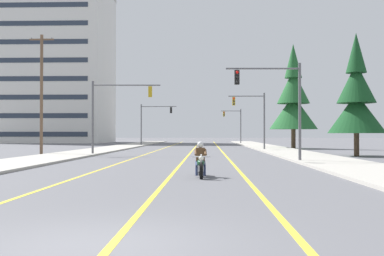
% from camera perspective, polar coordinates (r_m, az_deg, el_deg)
% --- Properties ---
extents(ground_plane, '(400.00, 400.00, 0.00)m').
position_cam_1_polar(ground_plane, '(7.71, -11.83, -14.01)').
color(ground_plane, '#5B5B60').
extents(lane_stripe_center, '(0.16, 100.00, 0.01)m').
position_cam_1_polar(lane_stripe_center, '(52.34, 0.16, -2.66)').
color(lane_stripe_center, yellow).
rests_on(lane_stripe_center, ground).
extents(lane_stripe_left, '(0.16, 100.00, 0.01)m').
position_cam_1_polar(lane_stripe_left, '(52.59, -3.92, -2.65)').
color(lane_stripe_left, yellow).
rests_on(lane_stripe_left, ground).
extents(lane_stripe_right, '(0.16, 100.00, 0.01)m').
position_cam_1_polar(lane_stripe_right, '(52.35, 3.52, -2.66)').
color(lane_stripe_right, yellow).
rests_on(lane_stripe_right, ground).
extents(sidewalk_kerb_right, '(4.40, 110.00, 0.14)m').
position_cam_1_polar(sidewalk_kerb_right, '(47.93, 10.98, -2.75)').
color(sidewalk_kerb_right, '#ADA89E').
rests_on(sidewalk_kerb_right, ground).
extents(sidewalk_kerb_left, '(4.40, 110.00, 0.14)m').
position_cam_1_polar(sidewalk_kerb_left, '(48.62, -11.46, -2.72)').
color(sidewalk_kerb_left, '#ADA89E').
rests_on(sidewalk_kerb_left, ground).
extents(motorcycle_with_rider, '(0.70, 2.19, 1.46)m').
position_cam_1_polar(motorcycle_with_rider, '(18.89, 1.06, -4.33)').
color(motorcycle_with_rider, black).
rests_on(motorcycle_with_rider, ground).
extents(traffic_signal_near_right, '(4.70, 0.47, 6.20)m').
position_cam_1_polar(traffic_signal_near_right, '(29.22, 10.66, 3.83)').
color(traffic_signal_near_right, '#56565B').
rests_on(traffic_signal_near_right, ground).
extents(traffic_signal_near_left, '(5.75, 0.48, 6.20)m').
position_cam_1_polar(traffic_signal_near_left, '(39.06, -9.79, 2.77)').
color(traffic_signal_near_left, '#56565B').
rests_on(traffic_signal_near_left, ground).
extents(traffic_signal_mid_right, '(3.96, 0.37, 6.20)m').
position_cam_1_polar(traffic_signal_mid_right, '(50.08, 7.70, 1.87)').
color(traffic_signal_mid_right, '#56565B').
rests_on(traffic_signal_mid_right, ground).
extents(traffic_signal_mid_left, '(5.38, 0.49, 6.20)m').
position_cam_1_polar(traffic_signal_mid_left, '(68.81, -5.04, 1.24)').
color(traffic_signal_mid_left, '#56565B').
rests_on(traffic_signal_mid_left, ground).
extents(traffic_signal_far_right, '(3.62, 0.54, 6.20)m').
position_cam_1_polar(traffic_signal_far_right, '(82.17, 5.38, 0.84)').
color(traffic_signal_far_right, '#56565B').
rests_on(traffic_signal_far_right, ground).
extents(utility_pole_left_near, '(2.09, 0.26, 10.27)m').
position_cam_1_polar(utility_pole_left_near, '(41.53, -18.15, 4.24)').
color(utility_pole_left_near, brown).
rests_on(utility_pole_left_near, ground).
extents(conifer_tree_right_verge_near, '(4.47, 4.47, 9.83)m').
position_cam_1_polar(conifer_tree_right_verge_near, '(38.86, 19.69, 3.35)').
color(conifer_tree_right_verge_near, '#4C3828').
rests_on(conifer_tree_right_verge_near, ground).
extents(conifer_tree_right_verge_far, '(5.72, 5.72, 12.60)m').
position_cam_1_polar(conifer_tree_right_verge_far, '(56.58, 12.44, 3.34)').
color(conifer_tree_right_verge_far, '#4C3828').
rests_on(conifer_tree_right_verge_far, ground).
extents(apartment_building_far_left_block, '(22.95, 17.08, 31.10)m').
position_cam_1_polar(apartment_building_far_left_block, '(98.08, -16.97, 7.38)').
color(apartment_building_far_left_block, silver).
rests_on(apartment_building_far_left_block, ground).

